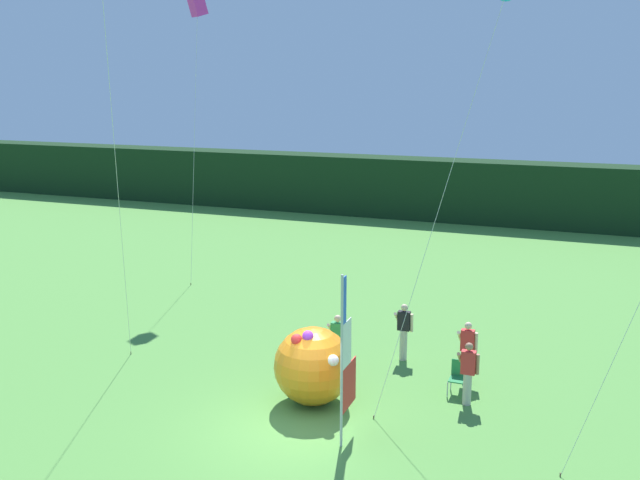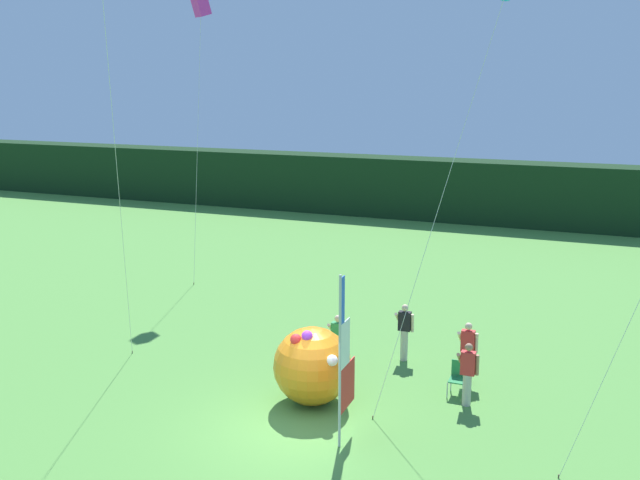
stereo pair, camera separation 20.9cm
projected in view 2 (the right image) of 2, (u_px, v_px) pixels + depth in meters
The scene contains 10 objects.
ground_plane at pixel (294, 429), 16.75m from camera, with size 120.00×120.00×0.00m, color #518E3D.
distant_treeline at pixel (482, 192), 40.72m from camera, with size 80.00×2.40×3.54m, color black.
banner_flag at pixel (344, 362), 15.82m from camera, with size 0.06×1.03×4.03m.
person_near_banner at pixel (467, 351), 19.15m from camera, with size 0.55×0.48×1.72m.
person_mid_field at pixel (468, 372), 17.80m from camera, with size 0.55×0.48×1.67m.
person_far_left at pixel (338, 340), 20.09m from camera, with size 0.55×0.48×1.61m.
person_far_right at pixel (404, 331), 20.67m from camera, with size 0.55×0.48×1.72m.
inflatable_balloon at pixel (312, 366), 17.92m from camera, with size 2.00×2.00×2.07m.
folding_chair at pixel (459, 376), 18.51m from camera, with size 0.51×0.51×0.89m.
kite_magenta_box_3 at pixel (201, 7), 27.74m from camera, with size 0.77×2.12×11.34m.
Camera 2 is at (6.24, -14.01, 8.11)m, focal length 39.66 mm.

